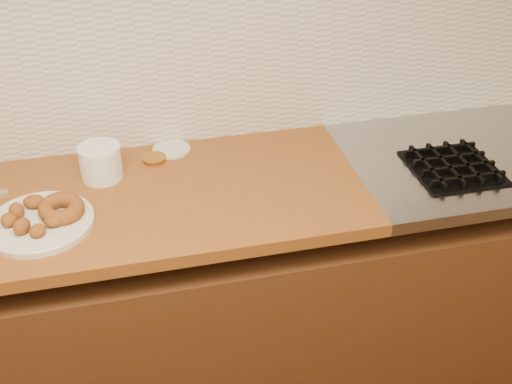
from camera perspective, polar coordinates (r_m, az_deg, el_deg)
wall_back at (r=2.00m, az=-7.66°, el=16.11°), size 4.00×0.02×2.70m
base_cabinet at (r=2.24m, az=-4.82°, el=-10.65°), size 3.60×0.60×0.77m
backsplash at (r=2.04m, az=-7.30°, el=12.00°), size 3.60×0.02×0.60m
donut_plate at (r=1.84m, az=-18.65°, el=-2.62°), size 0.29×0.29×0.02m
ring_donut at (r=1.83m, az=-16.93°, el=-1.40°), size 0.18×0.18×0.06m
fried_dough_chunks at (r=1.83m, az=-19.54°, el=-2.09°), size 0.18×0.20×0.05m
plastic_tub at (r=1.98m, az=-13.65°, el=2.60°), size 0.14×0.14×0.11m
tub_lid at (r=2.11m, az=-7.53°, el=3.78°), size 0.16×0.16×0.01m
brass_jar_lid at (r=2.06m, az=-9.05°, el=2.95°), size 0.08×0.08×0.01m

